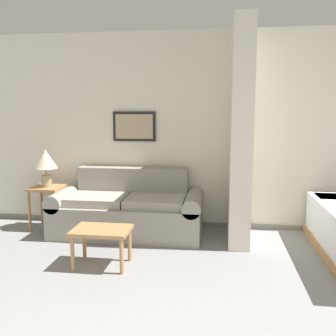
# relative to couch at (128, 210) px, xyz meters

# --- Properties ---
(wall_back) EXTENTS (7.57, 0.16, 2.60)m
(wall_back) POSITION_rel_couch_xyz_m (1.32, 0.48, 0.99)
(wall_back) COLOR silver
(wall_back) RESTS_ON ground_plane
(wall_partition_pillar) EXTENTS (0.24, 0.89, 2.60)m
(wall_partition_pillar) POSITION_rel_couch_xyz_m (1.39, -0.02, 1.00)
(wall_partition_pillar) COLOR silver
(wall_partition_pillar) RESTS_ON ground_plane
(couch) EXTENTS (1.90, 0.84, 0.81)m
(couch) POSITION_rel_couch_xyz_m (0.00, 0.00, 0.00)
(couch) COLOR gray
(couch) RESTS_ON ground_plane
(coffee_table) EXTENTS (0.58, 0.41, 0.39)m
(coffee_table) POSITION_rel_couch_xyz_m (-0.02, -1.05, 0.03)
(coffee_table) COLOR #B27F4C
(coffee_table) RESTS_ON ground_plane
(side_table) EXTENTS (0.41, 0.41, 0.57)m
(side_table) POSITION_rel_couch_xyz_m (-1.12, 0.06, 0.16)
(side_table) COLOR #B27F4C
(side_table) RESTS_ON ground_plane
(table_lamp) EXTENTS (0.31, 0.31, 0.50)m
(table_lamp) POSITION_rel_couch_xyz_m (-1.12, 0.06, 0.61)
(table_lamp) COLOR tan
(table_lamp) RESTS_ON side_table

